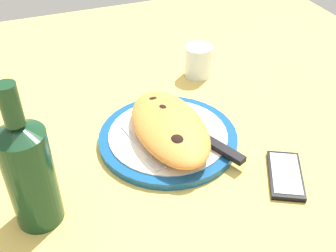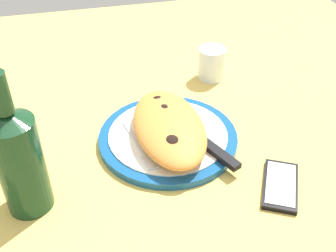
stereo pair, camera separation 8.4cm
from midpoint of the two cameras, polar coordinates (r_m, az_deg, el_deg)
ground_plane at (r=87.25cm, az=-2.75°, el=-2.89°), size 150.00×150.00×3.00cm
plate at (r=85.72cm, az=-2.80°, el=-1.67°), size 28.54×28.54×1.85cm
calzone at (r=82.99cm, az=-2.44°, el=-0.12°), size 25.88×14.19×4.99cm
fork at (r=81.14cm, az=-6.18°, el=-3.50°), size 15.65×4.59×0.40cm
knife at (r=82.06cm, az=3.06°, el=-2.47°), size 21.42×10.85×1.20cm
smartphone at (r=79.88cm, az=12.92°, el=-6.68°), size 13.65×11.05×1.16cm
water_glass at (r=106.24cm, az=1.87°, el=8.54°), size 6.83×6.83×8.03cm
wine_bottle at (r=69.16cm, az=-21.86°, el=-5.97°), size 7.75×7.75×26.27cm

